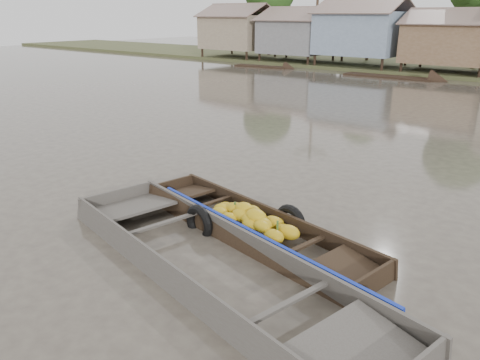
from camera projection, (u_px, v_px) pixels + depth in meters
The scene contains 3 objects.
ground at pixel (197, 228), 9.63m from camera, with size 120.00×120.00×0.00m, color #463E36.
banana_boat at pixel (249, 225), 9.38m from camera, with size 5.89×2.31×0.82m.
viewer_boat at pixel (216, 270), 7.97m from camera, with size 7.63×3.34×0.60m.
Camera 1 is at (6.20, -6.22, 4.18)m, focal length 35.00 mm.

